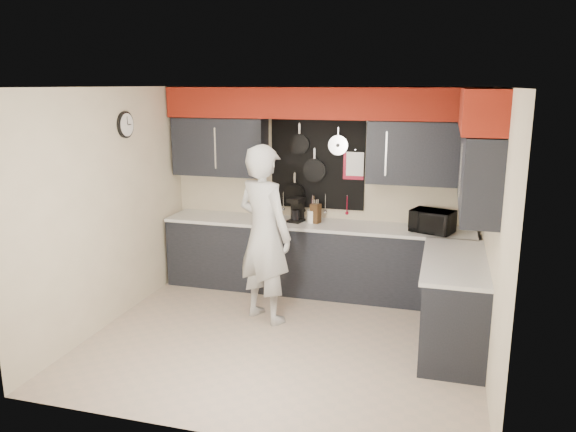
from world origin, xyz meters
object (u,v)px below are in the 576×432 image
(microwave, at_px, (432,221))
(coffee_maker, at_px, (297,209))
(person, at_px, (264,234))
(utensil_crock, at_px, (312,216))
(knife_block, at_px, (316,213))

(microwave, xyz_separation_m, coffee_maker, (-1.68, 0.09, 0.03))
(person, bearing_deg, utensil_crock, -80.23)
(knife_block, relative_size, person, 0.12)
(microwave, relative_size, person, 0.24)
(microwave, bearing_deg, coffee_maker, -163.31)
(knife_block, distance_m, person, 1.06)
(microwave, xyz_separation_m, person, (-1.78, -0.92, -0.05))
(knife_block, bearing_deg, utensil_crock, -168.62)
(microwave, distance_m, person, 2.01)
(coffee_maker, distance_m, person, 1.02)
(knife_block, distance_m, coffee_maker, 0.26)
(microwave, distance_m, knife_block, 1.43)
(utensil_crock, xyz_separation_m, coffee_maker, (-0.21, 0.01, 0.08))
(knife_block, bearing_deg, person, -93.33)
(utensil_crock, bearing_deg, knife_block, -4.92)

